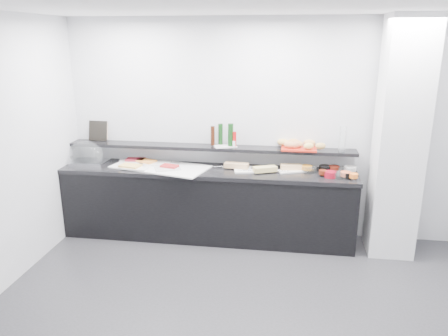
# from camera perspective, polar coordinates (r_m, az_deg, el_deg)

# --- Properties ---
(ground) EXTENTS (5.00, 5.00, 0.00)m
(ground) POSITION_cam_1_polar(r_m,az_deg,el_deg) (4.15, 3.38, -19.56)
(ground) COLOR #2D2D30
(ground) RESTS_ON ground
(back_wall) EXTENTS (5.00, 0.02, 2.70)m
(back_wall) POSITION_cam_1_polar(r_m,az_deg,el_deg) (5.46, 5.56, 4.97)
(back_wall) COLOR silver
(back_wall) RESTS_ON ground
(ceiling) EXTENTS (5.00, 5.00, 0.00)m
(ceiling) POSITION_cam_1_polar(r_m,az_deg,el_deg) (3.36, 4.21, 20.88)
(ceiling) COLOR white
(ceiling) RESTS_ON back_wall
(column) EXTENTS (0.50, 0.50, 2.70)m
(column) POSITION_cam_1_polar(r_m,az_deg,el_deg) (5.25, 21.92, 3.37)
(column) COLOR silver
(column) RESTS_ON ground
(buffet_cabinet) EXTENTS (3.60, 0.60, 0.85)m
(buffet_cabinet) POSITION_cam_1_polar(r_m,az_deg,el_deg) (5.52, -2.19, -4.88)
(buffet_cabinet) COLOR black
(buffet_cabinet) RESTS_ON ground
(counter_top) EXTENTS (3.62, 0.62, 0.05)m
(counter_top) POSITION_cam_1_polar(r_m,az_deg,el_deg) (5.37, -2.25, -0.41)
(counter_top) COLOR black
(counter_top) RESTS_ON buffet_cabinet
(wall_shelf) EXTENTS (3.60, 0.25, 0.04)m
(wall_shelf) POSITION_cam_1_polar(r_m,az_deg,el_deg) (5.46, -1.94, 2.69)
(wall_shelf) COLOR black
(wall_shelf) RESTS_ON back_wall
(cloche_base) EXTENTS (0.47, 0.33, 0.04)m
(cloche_base) POSITION_cam_1_polar(r_m,az_deg,el_deg) (5.85, -17.09, 0.77)
(cloche_base) COLOR silver
(cloche_base) RESTS_ON counter_top
(cloche_dome) EXTENTS (0.56, 0.45, 0.34)m
(cloche_dome) POSITION_cam_1_polar(r_m,az_deg,el_deg) (5.84, -17.57, 1.77)
(cloche_dome) COLOR silver
(cloche_dome) RESTS_ON cloche_base
(linen_runner) EXTENTS (1.28, 0.84, 0.01)m
(linen_runner) POSITION_cam_1_polar(r_m,az_deg,el_deg) (5.49, -8.31, 0.16)
(linen_runner) COLOR silver
(linen_runner) RESTS_ON counter_top
(platter_meat_a) EXTENTS (0.33, 0.26, 0.01)m
(platter_meat_a) POSITION_cam_1_polar(r_m,az_deg,el_deg) (5.76, -12.05, 0.92)
(platter_meat_a) COLOR silver
(platter_meat_a) RESTS_ON linen_runner
(food_meat_a) EXTENTS (0.24, 0.17, 0.02)m
(food_meat_a) POSITION_cam_1_polar(r_m,az_deg,el_deg) (5.74, -11.51, 1.10)
(food_meat_a) COLOR maroon
(food_meat_a) RESTS_ON platter_meat_a
(platter_salmon) EXTENTS (0.37, 0.27, 0.01)m
(platter_salmon) POSITION_cam_1_polar(r_m,az_deg,el_deg) (5.58, -8.73, 0.60)
(platter_salmon) COLOR silver
(platter_salmon) RESTS_ON linen_runner
(food_salmon) EXTENTS (0.28, 0.24, 0.02)m
(food_salmon) POSITION_cam_1_polar(r_m,az_deg,el_deg) (5.65, -10.13, 0.93)
(food_salmon) COLOR orange
(food_salmon) RESTS_ON platter_salmon
(platter_cheese) EXTENTS (0.35, 0.26, 0.01)m
(platter_cheese) POSITION_cam_1_polar(r_m,az_deg,el_deg) (5.45, -11.34, 0.07)
(platter_cheese) COLOR white
(platter_cheese) RESTS_ON linen_runner
(food_cheese) EXTENTS (0.28, 0.21, 0.02)m
(food_cheese) POSITION_cam_1_polar(r_m,az_deg,el_deg) (5.47, -12.15, 0.29)
(food_cheese) COLOR #EFBE5C
(food_cheese) RESTS_ON platter_cheese
(platter_meat_b) EXTENTS (0.36, 0.30, 0.01)m
(platter_meat_b) POSITION_cam_1_polar(r_m,az_deg,el_deg) (5.35, -7.36, -0.07)
(platter_meat_b) COLOR silver
(platter_meat_b) RESTS_ON linen_runner
(food_meat_b) EXTENTS (0.23, 0.17, 0.02)m
(food_meat_b) POSITION_cam_1_polar(r_m,az_deg,el_deg) (5.38, -7.13, 0.26)
(food_meat_b) COLOR maroon
(food_meat_b) RESTS_ON platter_meat_b
(sandwich_plate_left) EXTENTS (0.38, 0.22, 0.01)m
(sandwich_plate_left) POSITION_cam_1_polar(r_m,az_deg,el_deg) (5.43, 1.78, 0.17)
(sandwich_plate_left) COLOR white
(sandwich_plate_left) RESTS_ON counter_top
(sandwich_food_left) EXTENTS (0.30, 0.14, 0.06)m
(sandwich_food_left) POSITION_cam_1_polar(r_m,az_deg,el_deg) (5.36, 1.64, 0.35)
(sandwich_food_left) COLOR tan
(sandwich_food_left) RESTS_ON sandwich_plate_left
(tongs_left) EXTENTS (0.16, 0.05, 0.01)m
(tongs_left) POSITION_cam_1_polar(r_m,az_deg,el_deg) (5.40, -0.53, 0.20)
(tongs_left) COLOR #B3B5BA
(tongs_left) RESTS_ON sandwich_plate_left
(sandwich_plate_mid) EXTENTS (0.35, 0.20, 0.01)m
(sandwich_plate_mid) POSITION_cam_1_polar(r_m,az_deg,el_deg) (5.26, 3.18, -0.41)
(sandwich_plate_mid) COLOR white
(sandwich_plate_mid) RESTS_ON counter_top
(sandwich_food_mid) EXTENTS (0.30, 0.21, 0.06)m
(sandwich_food_mid) POSITION_cam_1_polar(r_m,az_deg,el_deg) (5.22, 5.38, -0.14)
(sandwich_food_mid) COLOR tan
(sandwich_food_mid) RESTS_ON sandwich_plate_mid
(tongs_mid) EXTENTS (0.16, 0.02, 0.01)m
(tongs_mid) POSITION_cam_1_polar(r_m,az_deg,el_deg) (5.25, 2.72, -0.30)
(tongs_mid) COLOR #B0B1B7
(tongs_mid) RESTS_ON sandwich_plate_mid
(sandwich_plate_right) EXTENTS (0.37, 0.26, 0.01)m
(sandwich_plate_right) POSITION_cam_1_polar(r_m,az_deg,el_deg) (5.33, 8.86, -0.37)
(sandwich_plate_right) COLOR white
(sandwich_plate_right) RESTS_ON counter_top
(sandwich_food_right) EXTENTS (0.26, 0.13, 0.06)m
(sandwich_food_right) POSITION_cam_1_polar(r_m,az_deg,el_deg) (5.36, 8.76, 0.16)
(sandwich_food_right) COLOR tan
(sandwich_food_right) RESTS_ON sandwich_plate_right
(tongs_right) EXTENTS (0.16, 0.03, 0.01)m
(tongs_right) POSITION_cam_1_polar(r_m,az_deg,el_deg) (5.27, 7.66, -0.38)
(tongs_right) COLOR silver
(tongs_right) RESTS_ON sandwich_plate_right
(bowl_glass_fruit) EXTENTS (0.22, 0.22, 0.07)m
(bowl_glass_fruit) POSITION_cam_1_polar(r_m,az_deg,el_deg) (5.33, 11.11, -0.17)
(bowl_glass_fruit) COLOR white
(bowl_glass_fruit) RESTS_ON counter_top
(fill_glass_fruit) EXTENTS (0.15, 0.15, 0.05)m
(fill_glass_fruit) POSITION_cam_1_polar(r_m,az_deg,el_deg) (5.35, 10.76, 0.05)
(fill_glass_fruit) COLOR orange
(fill_glass_fruit) RESTS_ON bowl_glass_fruit
(bowl_black_jam) EXTENTS (0.18, 0.18, 0.07)m
(bowl_black_jam) POSITION_cam_1_polar(r_m,az_deg,el_deg) (5.40, 13.05, -0.07)
(bowl_black_jam) COLOR black
(bowl_black_jam) RESTS_ON counter_top
(fill_black_jam) EXTENTS (0.14, 0.14, 0.05)m
(fill_black_jam) POSITION_cam_1_polar(r_m,az_deg,el_deg) (5.40, 14.19, -0.00)
(fill_black_jam) COLOR #56160C
(fill_black_jam) RESTS_ON bowl_black_jam
(bowl_glass_cream) EXTENTS (0.21, 0.21, 0.07)m
(bowl_glass_cream) POSITION_cam_1_polar(r_m,az_deg,el_deg) (5.37, 15.71, -0.36)
(bowl_glass_cream) COLOR silver
(bowl_glass_cream) RESTS_ON counter_top
(fill_glass_cream) EXTENTS (0.15, 0.15, 0.05)m
(fill_glass_cream) POSITION_cam_1_polar(r_m,az_deg,el_deg) (5.44, 16.15, -0.05)
(fill_glass_cream) COLOR white
(fill_glass_cream) RESTS_ON bowl_glass_cream
(bowl_red_jam) EXTENTS (0.15, 0.15, 0.07)m
(bowl_red_jam) POSITION_cam_1_polar(r_m,az_deg,el_deg) (5.18, 13.72, -0.82)
(bowl_red_jam) COLOR maroon
(bowl_red_jam) RESTS_ON counter_top
(fill_red_jam) EXTENTS (0.09, 0.09, 0.05)m
(fill_red_jam) POSITION_cam_1_polar(r_m,az_deg,el_deg) (5.20, 12.80, -0.56)
(fill_red_jam) COLOR #51190B
(fill_red_jam) RESTS_ON bowl_red_jam
(bowl_glass_salmon) EXTENTS (0.15, 0.15, 0.07)m
(bowl_glass_salmon) POSITION_cam_1_polar(r_m,az_deg,el_deg) (5.18, 14.93, -0.93)
(bowl_glass_salmon) COLOR white
(bowl_glass_salmon) RESTS_ON counter_top
(fill_glass_salmon) EXTENTS (0.15, 0.15, 0.05)m
(fill_glass_salmon) POSITION_cam_1_polar(r_m,az_deg,el_deg) (5.20, 15.62, -0.76)
(fill_glass_salmon) COLOR #D05732
(fill_glass_salmon) RESTS_ON bowl_glass_salmon
(bowl_black_fruit) EXTENTS (0.16, 0.16, 0.07)m
(bowl_black_fruit) POSITION_cam_1_polar(r_m,az_deg,el_deg) (5.20, 15.69, -0.90)
(bowl_black_fruit) COLOR black
(bowl_black_fruit) RESTS_ON counter_top
(fill_black_fruit) EXTENTS (0.12, 0.12, 0.05)m
(fill_black_fruit) POSITION_cam_1_polar(r_m,az_deg,el_deg) (5.16, 16.58, -0.97)
(fill_black_fruit) COLOR orange
(fill_black_fruit) RESTS_ON bowl_black_fruit
(framed_print) EXTENTS (0.25, 0.09, 0.26)m
(framed_print) POSITION_cam_1_polar(r_m,az_deg,el_deg) (5.96, -16.13, 4.70)
(framed_print) COLOR black
(framed_print) RESTS_ON wall_shelf
(print_art) EXTENTS (0.18, 0.06, 0.22)m
(print_art) POSITION_cam_1_polar(r_m,az_deg,el_deg) (5.94, -15.71, 4.70)
(print_art) COLOR beige
(print_art) RESTS_ON framed_print
(condiment_tray) EXTENTS (0.31, 0.26, 0.01)m
(condiment_tray) POSITION_cam_1_polar(r_m,az_deg,el_deg) (5.42, 0.15, 2.87)
(condiment_tray) COLOR silver
(condiment_tray) RESTS_ON wall_shelf
(bottle_green_a) EXTENTS (0.07, 0.07, 0.26)m
(bottle_green_a) POSITION_cam_1_polar(r_m,az_deg,el_deg) (5.47, -0.46, 4.46)
(bottle_green_a) COLOR #0F3912
(bottle_green_a) RESTS_ON condiment_tray
(bottle_brown) EXTENTS (0.06, 0.06, 0.24)m
(bottle_brown) POSITION_cam_1_polar(r_m,az_deg,el_deg) (5.42, -1.49, 4.23)
(bottle_brown) COLOR black
(bottle_brown) RESTS_ON condiment_tray
(bottle_green_b) EXTENTS (0.08, 0.08, 0.28)m
(bottle_green_b) POSITION_cam_1_polar(r_m,az_deg,el_deg) (5.38, 0.87, 4.36)
(bottle_green_b) COLOR #0E3611
(bottle_green_b) RESTS_ON condiment_tray
(bottle_hot) EXTENTS (0.05, 0.05, 0.18)m
(bottle_hot) POSITION_cam_1_polar(r_m,az_deg,el_deg) (5.38, 1.39, 3.81)
(bottle_hot) COLOR #B80D0E
(bottle_hot) RESTS_ON condiment_tray
(shaker_salt) EXTENTS (0.05, 0.05, 0.07)m
(shaker_salt) POSITION_cam_1_polar(r_m,az_deg,el_deg) (5.37, 1.32, 3.19)
(shaker_salt) COLOR white
(shaker_salt) RESTS_ON condiment_tray
(shaker_pepper) EXTENTS (0.03, 0.03, 0.07)m
(shaker_pepper) POSITION_cam_1_polar(r_m,az_deg,el_deg) (5.43, 1.23, 3.34)
(shaker_pepper) COLOR silver
(shaker_pepper) RESTS_ON condiment_tray
(bread_tray) EXTENTS (0.42, 0.30, 0.02)m
(bread_tray) POSITION_cam_1_polar(r_m,az_deg,el_deg) (5.37, 9.74, 2.54)
(bread_tray) COLOR red
(bread_tray) RESTS_ON wall_shelf
(bread_roll_nw) EXTENTS (0.18, 0.14, 0.08)m
(bread_roll_nw) POSITION_cam_1_polar(r_m,az_deg,el_deg) (5.44, 7.75, 3.36)
(bread_roll_nw) COLOR tan
(bread_roll_nw) RESTS_ON bread_tray
(bread_roll_n) EXTENTS (0.16, 0.13, 0.08)m
(bread_roll_n) POSITION_cam_1_polar(r_m,az_deg,el_deg) (5.47, 9.06, 3.38)
(bread_roll_n) COLOR #BD8548
(bread_roll_n) RESTS_ON bread_tray
(bread_roll_ne) EXTENTS (0.16, 0.11, 0.08)m
(bread_roll_ne) POSITION_cam_1_polar(r_m,az_deg,el_deg) (5.45, 11.11, 3.23)
(bread_roll_ne) COLOR tan
(bread_roll_ne) RESTS_ON bread_tray
(bread_roll_sw) EXTENTS (0.15, 0.12, 0.08)m
(bread_roll_sw) POSITION_cam_1_polar(r_m,az_deg,el_deg) (5.33, 9.29, 3.00)
(bread_roll_sw) COLOR #C07649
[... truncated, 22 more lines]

